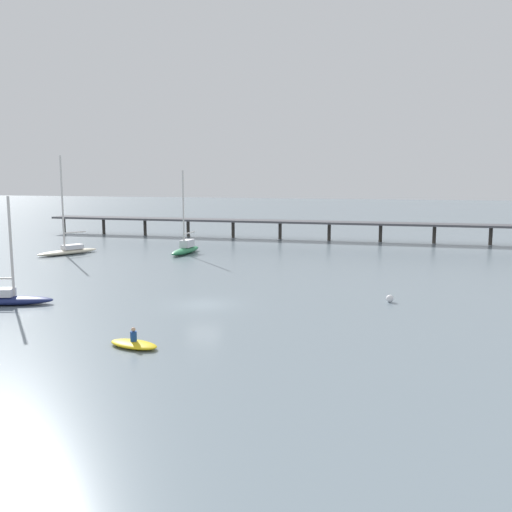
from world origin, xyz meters
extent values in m
plane|color=slate|center=(0.00, 0.00, 0.00)|extent=(400.00, 400.00, 0.00)
cube|color=#4C4C51|center=(0.00, 44.00, 2.65)|extent=(83.53, 3.78, 0.30)
cylinder|color=#38332D|center=(-40.76, 44.04, 1.25)|extent=(0.50, 0.50, 2.50)
cylinder|color=#38332D|center=(-33.35, 44.03, 1.25)|extent=(0.50, 0.50, 2.50)
cylinder|color=#38332D|center=(-25.94, 44.03, 1.25)|extent=(0.50, 0.50, 2.50)
cylinder|color=#38332D|center=(-18.53, 44.02, 1.25)|extent=(0.50, 0.50, 2.50)
cylinder|color=#38332D|center=(-11.12, 44.01, 1.25)|extent=(0.50, 0.50, 2.50)
cylinder|color=#38332D|center=(-3.71, 44.01, 1.25)|extent=(0.50, 0.50, 2.50)
cylinder|color=#38332D|center=(3.71, 44.00, 1.25)|extent=(0.50, 0.50, 2.50)
cylinder|color=#38332D|center=(11.12, 43.99, 1.25)|extent=(0.50, 0.50, 2.50)
cylinder|color=#38332D|center=(18.53, 43.99, 1.25)|extent=(0.50, 0.50, 2.50)
cylinder|color=#38332D|center=(25.94, 43.98, 1.25)|extent=(0.50, 0.50, 2.50)
ellipsoid|color=#287F4C|center=(-11.52, 25.27, 0.38)|extent=(1.96, 7.12, 0.76)
cube|color=silver|center=(-11.50, 25.83, 1.21)|extent=(1.23, 2.16, 0.91)
cylinder|color=silver|center=(-11.54, 24.92, 5.44)|extent=(0.20, 0.20, 9.36)
cylinder|color=silver|center=(-11.46, 26.52, 2.44)|extent=(0.32, 3.20, 0.16)
ellipsoid|color=beige|center=(-25.11, 21.09, 0.30)|extent=(5.31, 7.71, 0.59)
cube|color=silver|center=(-24.82, 21.63, 0.87)|extent=(2.29, 2.75, 0.55)
cylinder|color=silver|center=(-25.30, 20.74, 6.21)|extent=(0.21, 0.21, 11.24)
cylinder|color=silver|center=(-24.61, 22.01, 2.61)|extent=(1.52, 2.62, 0.17)
ellipsoid|color=navy|center=(-13.86, -3.56, 0.31)|extent=(6.54, 3.41, 0.63)
cube|color=silver|center=(-14.35, -3.71, 0.92)|extent=(1.86, 1.56, 0.58)
cylinder|color=silver|center=(-13.56, -3.47, 4.31)|extent=(0.20, 0.20, 7.37)
ellipsoid|color=yellow|center=(-0.18, -10.77, 0.17)|extent=(3.27, 2.03, 0.35)
cylinder|color=navy|center=(-0.18, -10.77, 0.62)|extent=(0.43, 0.43, 0.55)
sphere|color=tan|center=(-0.18, -10.77, 1.02)|extent=(0.24, 0.24, 0.24)
sphere|color=silver|center=(13.31, 4.30, 0.28)|extent=(0.56, 0.56, 0.56)
camera|label=1|loc=(13.92, -37.95, 9.39)|focal=39.12mm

